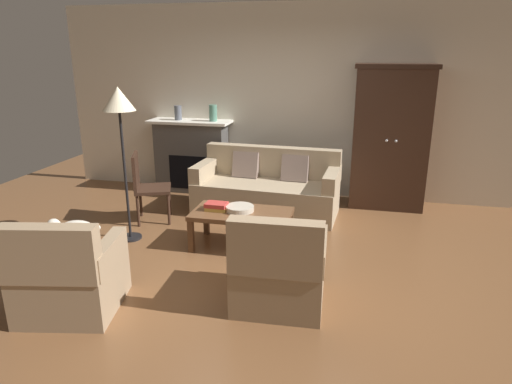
{
  "coord_description": "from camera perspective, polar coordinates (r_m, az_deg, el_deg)",
  "views": [
    {
      "loc": [
        0.97,
        -4.2,
        2.14
      ],
      "look_at": [
        -0.16,
        0.72,
        0.55
      ],
      "focal_mm": 31.71,
      "sensor_mm": 36.0,
      "label": 1
    }
  ],
  "objects": [
    {
      "name": "armchair_near_right",
      "position": [
        3.96,
        2.93,
        -9.97
      ],
      "size": [
        0.81,
        0.8,
        0.88
      ],
      "color": "#997F60",
      "rests_on": "ground"
    },
    {
      "name": "fruit_bowl",
      "position": [
        5.05,
        -2.05,
        -2.08
      ],
      "size": [
        0.32,
        0.32,
        0.06
      ],
      "primitive_type": "cylinder",
      "color": "beige",
      "rests_on": "coffee_table"
    },
    {
      "name": "armchair_near_left",
      "position": [
        4.17,
        -22.53,
        -9.93
      ],
      "size": [
        0.9,
        0.9,
        0.88
      ],
      "color": "#997F60",
      "rests_on": "ground"
    },
    {
      "name": "fireplace",
      "position": [
        7.14,
        -8.14,
        4.59
      ],
      "size": [
        1.26,
        0.48,
        1.12
      ],
      "color": "#4C4947",
      "rests_on": "ground"
    },
    {
      "name": "coffee_table",
      "position": [
        5.05,
        -1.82,
        -3.09
      ],
      "size": [
        1.1,
        0.6,
        0.42
      ],
      "color": "brown",
      "rests_on": "ground"
    },
    {
      "name": "floor_lamp",
      "position": [
        5.22,
        -16.88,
        10.06
      ],
      "size": [
        0.36,
        0.36,
        1.77
      ],
      "color": "black",
      "rests_on": "ground"
    },
    {
      "name": "side_chair_wooden",
      "position": [
        5.96,
        -13.76,
        1.09
      ],
      "size": [
        0.57,
        0.57,
        0.9
      ],
      "color": "#382319",
      "rests_on": "ground"
    },
    {
      "name": "couch",
      "position": [
        6.17,
        1.42,
        0.29
      ],
      "size": [
        1.96,
        0.96,
        0.86
      ],
      "color": "tan",
      "rests_on": "ground"
    },
    {
      "name": "book_stack",
      "position": [
        5.09,
        -5.0,
        -1.82
      ],
      "size": [
        0.25,
        0.18,
        0.09
      ],
      "color": "gold",
      "rests_on": "coffee_table"
    },
    {
      "name": "ground_plane",
      "position": [
        4.81,
        -0.13,
        -8.93
      ],
      "size": [
        9.6,
        9.6,
        0.0
      ],
      "primitive_type": "plane",
      "color": "brown"
    },
    {
      "name": "back_wall",
      "position": [
        6.86,
        4.76,
        11.22
      ],
      "size": [
        7.2,
        0.1,
        2.8
      ],
      "primitive_type": "cube",
      "color": "silver",
      "rests_on": "ground"
    },
    {
      "name": "mantel_vase_slate",
      "position": [
        7.08,
        -9.81,
        9.82
      ],
      "size": [
        0.11,
        0.11,
        0.22
      ],
      "primitive_type": "cylinder",
      "color": "#565B66",
      "rests_on": "fireplace"
    },
    {
      "name": "mantel_vase_jade",
      "position": [
        6.88,
        -5.43,
        9.89
      ],
      "size": [
        0.12,
        0.12,
        0.24
      ],
      "primitive_type": "cylinder",
      "color": "slate",
      "rests_on": "fireplace"
    },
    {
      "name": "dog",
      "position": [
        5.37,
        -22.0,
        -4.51
      ],
      "size": [
        0.56,
        0.31,
        0.39
      ],
      "color": "beige",
      "rests_on": "ground"
    },
    {
      "name": "armoire",
      "position": [
        6.54,
        16.55,
        6.61
      ],
      "size": [
        1.06,
        0.57,
        1.97
      ],
      "color": "#382319",
      "rests_on": "ground"
    }
  ]
}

